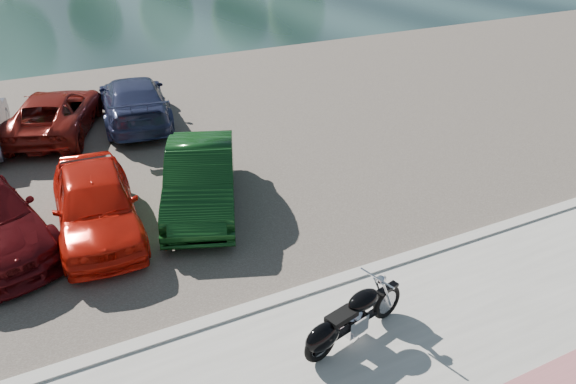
# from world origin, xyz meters

# --- Properties ---
(ground) EXTENTS (200.00, 200.00, 0.00)m
(ground) POSITION_xyz_m (0.00, 0.00, 0.00)
(ground) COLOR #595447
(ground) RESTS_ON ground
(kerb) EXTENTS (60.00, 0.30, 0.14)m
(kerb) POSITION_xyz_m (0.00, 2.00, 0.07)
(kerb) COLOR #A4A29A
(kerb) RESTS_ON ground
(parking_lot) EXTENTS (60.00, 18.00, 0.04)m
(parking_lot) POSITION_xyz_m (0.00, 11.00, 0.02)
(parking_lot) COLOR #474039
(parking_lot) RESTS_ON ground
(motorcycle) EXTENTS (2.29, 0.92, 1.05)m
(motorcycle) POSITION_xyz_m (-0.47, 0.44, 0.56)
(motorcycle) COLOR black
(motorcycle) RESTS_ON promenade
(car_4) EXTENTS (2.13, 4.56, 1.51)m
(car_4) POSITION_xyz_m (-3.56, 6.14, 0.80)
(car_4) COLOR red
(car_4) RESTS_ON parking_lot
(car_5) EXTENTS (3.18, 4.90, 1.53)m
(car_5) POSITION_xyz_m (-1.03, 6.23, 0.80)
(car_5) COLOR #0F3814
(car_5) RESTS_ON parking_lot
(car_10) EXTENTS (3.89, 5.45, 1.38)m
(car_10) POSITION_xyz_m (-3.65, 12.91, 0.73)
(car_10) COLOR maroon
(car_10) RESTS_ON parking_lot
(car_11) EXTENTS (2.84, 5.47, 1.52)m
(car_11) POSITION_xyz_m (-1.11, 12.80, 0.80)
(car_11) COLOR navy
(car_11) RESTS_ON parking_lot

